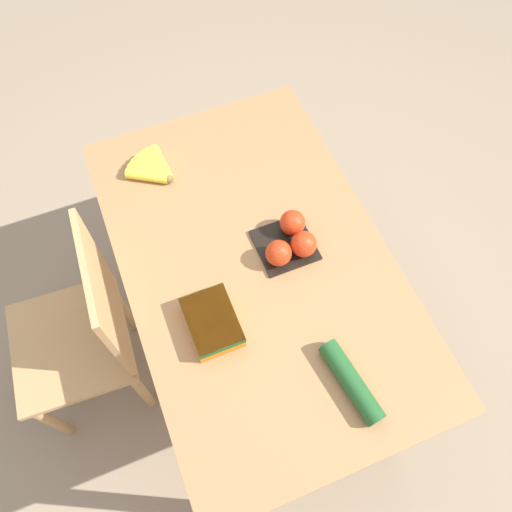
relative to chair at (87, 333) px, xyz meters
name	(u,v)px	position (x,y,z in m)	size (l,w,h in m)	color
ground_plane	(256,342)	(-0.10, -0.59, -0.48)	(12.00, 12.00, 0.00)	gray
dining_table	(256,277)	(-0.10, -0.59, 0.18)	(1.30, 0.80, 0.77)	#9E7044
chair	(87,333)	(0.00, 0.00, 0.00)	(0.44, 0.42, 0.92)	tan
banana_bunch	(153,169)	(0.34, -0.40, 0.31)	(0.16, 0.15, 0.04)	brown
tomato_pack	(290,241)	(-0.10, -0.71, 0.33)	(0.17, 0.17, 0.09)	black
carrot_bag	(212,322)	(-0.25, -0.40, 0.32)	(0.19, 0.14, 0.05)	orange
cucumber_near	(351,382)	(-0.55, -0.69, 0.32)	(0.24, 0.09, 0.06)	#1E5123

